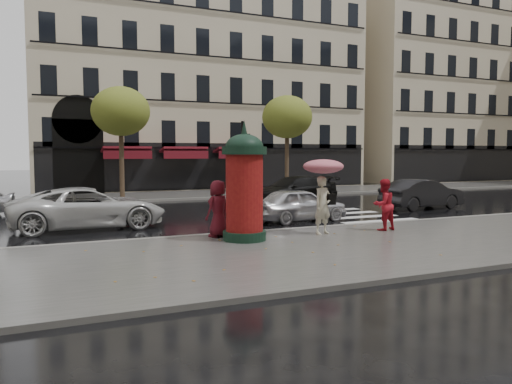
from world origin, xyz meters
name	(u,v)px	position (x,y,z in m)	size (l,w,h in m)	color
ground	(299,250)	(0.00, 0.00, 0.00)	(160.00, 160.00, 0.00)	black
near_sidewalk	(308,251)	(0.00, -0.50, 0.06)	(90.00, 7.00, 0.12)	#474744
far_sidewalk	(152,196)	(0.00, 19.00, 0.06)	(90.00, 6.00, 0.12)	#474744
near_kerb	(256,232)	(0.00, 3.00, 0.07)	(90.00, 0.25, 0.14)	slate
far_kerb	(164,200)	(0.00, 16.00, 0.07)	(90.00, 0.25, 0.14)	slate
zebra_crossing	(311,207)	(6.00, 9.60, 0.01)	(3.60, 11.75, 0.01)	silver
bldg_far_corner	(192,54)	(6.00, 30.00, 11.31)	(26.00, 14.00, 22.90)	#B7A88C
bldg_far_right	(440,75)	(34.00, 30.00, 11.31)	(24.00, 14.00, 22.90)	#B7A88C
tree_far_left	(121,112)	(-2.00, 18.00, 5.17)	(3.40, 3.40, 6.64)	#38281C
tree_far_right	(287,117)	(9.00, 18.00, 5.17)	(3.40, 3.40, 6.64)	#38281C
woman_umbrella	(323,183)	(1.70, 1.52, 1.76)	(1.30, 1.30, 2.49)	beige
woman_red	(384,205)	(4.00, 1.38, 0.99)	(0.85, 0.66, 1.74)	#B51624
man_burgundy	(218,209)	(-1.56, 2.40, 1.00)	(0.86, 0.56, 1.77)	#56111B
morris_column	(244,183)	(-1.04, 1.53, 1.83)	(1.33, 1.33, 3.58)	black
traffic_light	(244,166)	(-0.55, 2.73, 2.32)	(0.25, 0.35, 3.64)	black
car_silver	(299,205)	(2.90, 5.25, 0.67)	(1.59, 3.96, 1.35)	silver
car_darkgrey	(422,194)	(10.65, 6.82, 0.73)	(1.55, 4.43, 1.46)	black
car_white	(88,208)	(-5.01, 6.62, 0.76)	(2.51, 5.45, 1.52)	silver
car_black	(293,190)	(5.93, 11.42, 0.75)	(2.10, 5.16, 1.50)	black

